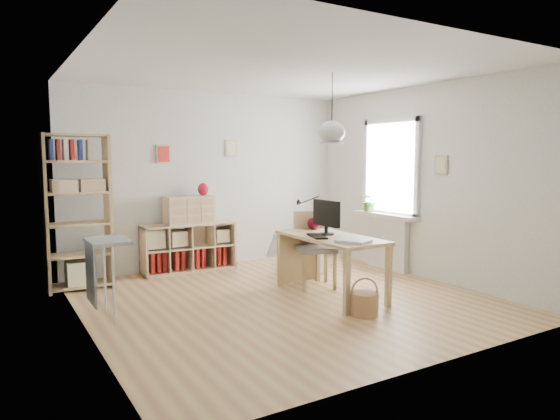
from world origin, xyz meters
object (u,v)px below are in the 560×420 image
desk (331,243)px  chair (314,244)px  tall_bookshelf (77,205)px  drawer_chest (189,210)px  storage_chest (299,261)px  monitor (326,215)px  cube_shelf (187,251)px

desk → chair: (0.12, 0.52, -0.10)m
tall_bookshelf → drawer_chest: size_ratio=2.78×
desk → chair: bearing=77.4°
storage_chest → drawer_chest: size_ratio=1.04×
monitor → tall_bookshelf: bearing=143.2°
chair → drawer_chest: size_ratio=1.37×
tall_bookshelf → monitor: tall_bookshelf is taller
chair → storage_chest: 0.76m
desk → monitor: monitor is taller
storage_chest → monitor: (-0.29, -1.06, 0.79)m
cube_shelf → drawer_chest: 0.63m
chair → monitor: 0.61m
storage_chest → monitor: monitor is taller
desk → tall_bookshelf: bearing=143.0°
drawer_chest → tall_bookshelf: bearing=-172.7°
monitor → drawer_chest: bearing=114.2°
chair → monitor: monitor is taller
desk → cube_shelf: 2.48m
tall_bookshelf → monitor: bearing=-35.4°
chair → monitor: size_ratio=2.01×
storage_chest → drawer_chest: drawer_chest is taller
desk → cube_shelf: (-1.02, 2.23, -0.36)m
tall_bookshelf → drawer_chest: (1.60, 0.24, -0.16)m
monitor → desk: bearing=-96.0°
monitor → drawer_chest: 2.31m
monitor → cube_shelf: bearing=114.4°
cube_shelf → chair: 2.07m
monitor → storage_chest: bearing=73.2°
cube_shelf → storage_chest: bearing=-38.8°
chair → tall_bookshelf: bearing=171.8°
chair → drawer_chest: 2.04m
desk → storage_chest: 1.29m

